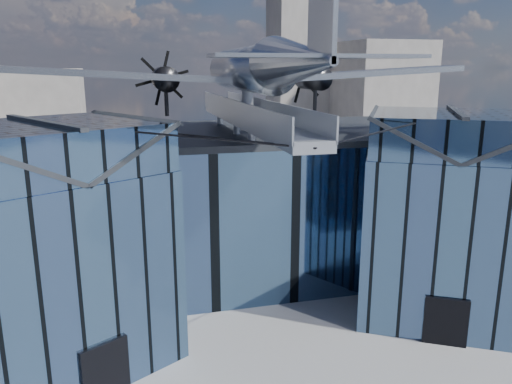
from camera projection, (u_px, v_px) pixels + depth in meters
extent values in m
plane|color=gray|center=(265.00, 323.00, 28.31)|extent=(120.00, 120.00, 0.00)
cube|color=#405D83|center=(231.00, 202.00, 35.61)|extent=(28.00, 14.00, 9.50)
cube|color=#2A2E33|center=(231.00, 133.00, 34.41)|extent=(28.00, 14.00, 0.40)
cube|color=#405D83|center=(58.00, 270.00, 23.65)|extent=(11.79, 11.43, 9.50)
cube|color=#405D83|center=(45.00, 148.00, 22.24)|extent=(11.56, 11.20, 2.20)
cube|color=#2A2E33|center=(93.00, 143.00, 23.77)|extent=(7.98, 9.23, 2.40)
cube|color=#2A2E33|center=(43.00, 122.00, 21.96)|extent=(4.30, 7.10, 0.18)
cube|color=black|center=(105.00, 370.00, 21.69)|extent=(2.03, 1.32, 2.60)
cube|color=black|center=(140.00, 247.00, 26.72)|extent=(0.34, 0.34, 9.50)
cube|color=#405D83|center=(445.00, 234.00, 28.78)|extent=(11.79, 11.43, 9.50)
cube|color=#405D83|center=(455.00, 133.00, 27.36)|extent=(11.56, 11.20, 2.20)
cube|color=#2A2E33|center=(412.00, 132.00, 27.94)|extent=(7.98, 9.23, 2.40)
cube|color=#2A2E33|center=(499.00, 135.00, 26.78)|extent=(7.98, 9.23, 2.40)
cube|color=#2A2E33|center=(457.00, 112.00, 27.09)|extent=(4.30, 7.10, 0.18)
cube|color=black|center=(446.00, 322.00, 25.83)|extent=(2.03, 1.32, 2.60)
cube|color=black|center=(365.00, 228.00, 29.94)|extent=(0.34, 0.34, 9.50)
cube|color=#9CA0A9|center=(250.00, 121.00, 28.90)|extent=(1.80, 21.00, 0.50)
cube|color=#9CA0A9|center=(234.00, 110.00, 28.53)|extent=(0.08, 21.00, 1.10)
cube|color=#9CA0A9|center=(264.00, 109.00, 28.97)|extent=(0.08, 21.00, 1.10)
cylinder|color=#9CA0A9|center=(220.00, 117.00, 37.99)|extent=(0.44, 0.44, 1.35)
cylinder|color=#9CA0A9|center=(237.00, 126.00, 32.35)|extent=(0.44, 0.44, 1.35)
cylinder|color=#9CA0A9|center=(252.00, 133.00, 28.60)|extent=(0.44, 0.44, 1.35)
cylinder|color=#9CA0A9|center=(247.00, 104.00, 29.14)|extent=(0.70, 0.70, 1.40)
cylinder|color=black|center=(169.00, 135.00, 20.51)|extent=(10.55, 6.08, 0.69)
cylinder|color=black|center=(398.00, 128.00, 23.07)|extent=(10.55, 6.08, 0.69)
cylinder|color=black|center=(204.00, 136.00, 26.43)|extent=(6.09, 17.04, 1.19)
cylinder|color=black|center=(310.00, 133.00, 27.89)|extent=(6.09, 17.04, 1.19)
cylinder|color=#9CA1A8|center=(247.00, 69.00, 28.67)|extent=(2.50, 11.00, 2.50)
sphere|color=#9CA1A8|center=(228.00, 69.00, 33.84)|extent=(2.50, 2.50, 2.50)
cube|color=black|center=(231.00, 58.00, 32.73)|extent=(1.60, 1.40, 0.50)
cone|color=#9CA1A8|center=(300.00, 62.00, 20.15)|extent=(2.50, 7.00, 2.50)
cube|color=#9CA1A8|center=(322.00, 15.00, 17.60)|extent=(0.18, 2.40, 3.40)
cube|color=#9CA1A8|center=(320.00, 56.00, 18.03)|extent=(8.00, 1.80, 0.14)
cube|color=#9CA1A8|center=(122.00, 75.00, 27.97)|extent=(14.00, 3.20, 1.08)
cylinder|color=black|center=(165.00, 79.00, 29.18)|extent=(1.44, 3.20, 1.44)
cone|color=black|center=(162.00, 78.00, 30.87)|extent=(0.70, 0.70, 0.70)
cube|color=black|center=(162.00, 78.00, 31.02)|extent=(1.05, 0.06, 3.33)
cube|color=black|center=(162.00, 78.00, 31.02)|extent=(2.53, 0.06, 2.53)
cube|color=black|center=(162.00, 78.00, 31.02)|extent=(3.33, 0.06, 1.05)
cylinder|color=black|center=(166.00, 101.00, 28.92)|extent=(0.24, 0.24, 1.75)
cube|color=#9CA1A8|center=(351.00, 74.00, 31.39)|extent=(14.00, 3.20, 1.08)
cylinder|color=black|center=(312.00, 78.00, 31.43)|extent=(1.44, 3.20, 1.44)
cone|color=black|center=(302.00, 78.00, 33.12)|extent=(0.70, 0.70, 0.70)
cube|color=black|center=(302.00, 78.00, 33.26)|extent=(1.05, 0.06, 3.33)
cube|color=black|center=(302.00, 78.00, 33.26)|extent=(2.53, 0.06, 2.53)
cube|color=black|center=(302.00, 78.00, 33.26)|extent=(3.33, 0.06, 1.05)
cylinder|color=black|center=(315.00, 98.00, 31.16)|extent=(0.24, 0.24, 1.75)
cube|color=gray|center=(378.00, 101.00, 79.01)|extent=(12.00, 14.00, 18.00)
cube|color=gray|center=(34.00, 117.00, 73.37)|extent=(14.00, 10.00, 14.00)
cube|color=gray|center=(298.00, 74.00, 84.99)|extent=(9.00, 9.00, 26.00)
cylinder|color=#321E14|center=(479.00, 216.00, 44.07)|extent=(0.41, 0.41, 2.74)
sphere|color=#254618|center=(482.00, 189.00, 43.48)|extent=(3.89, 3.89, 3.58)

